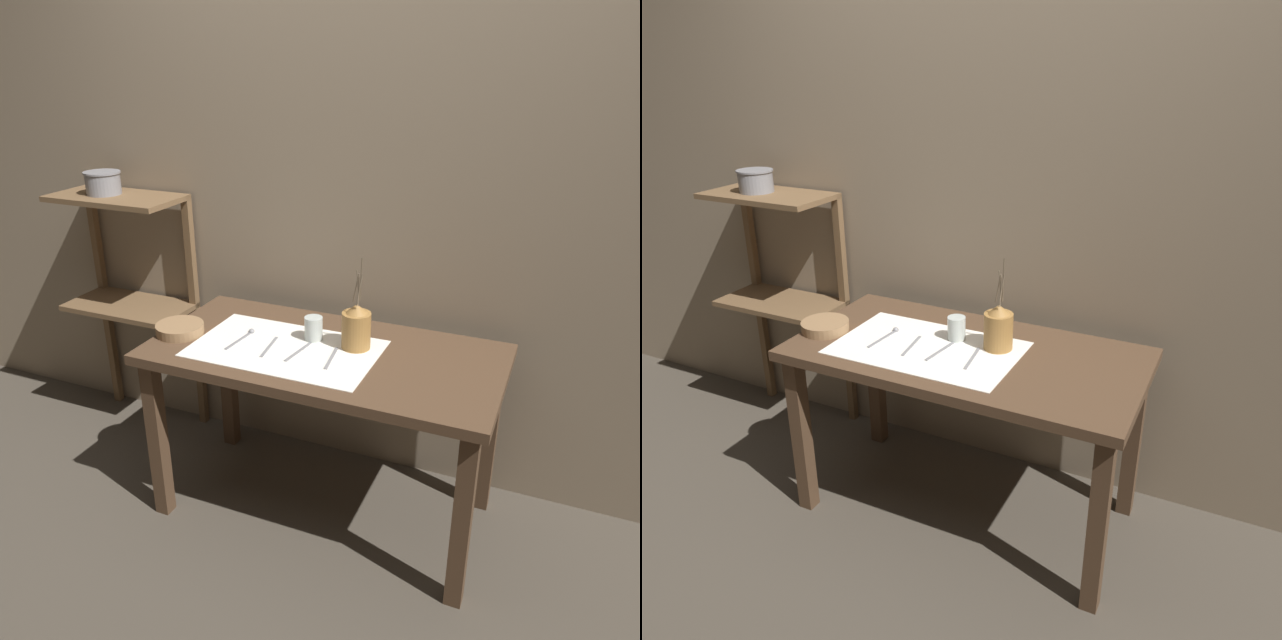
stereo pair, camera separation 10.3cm
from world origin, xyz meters
The scene contains 13 objects.
ground_plane centered at (0.00, 0.00, 0.00)m, with size 12.00×12.00×0.00m, color #473F35.
stone_wall_back centered at (0.00, 0.45, 1.20)m, with size 7.00×0.06×2.40m.
wooden_table centered at (0.00, 0.00, 0.64)m, with size 1.34×0.67×0.74m.
wooden_shelf_unit centered at (-1.12, 0.28, 0.83)m, with size 0.59×0.31×1.19m.
linen_cloth centered at (-0.14, -0.05, 0.75)m, with size 0.70×0.43×0.00m.
pitcher_with_flowers centered at (0.10, 0.06, 0.83)m, with size 0.11×0.11×0.36m.
wooden_bowl centered at (-0.59, -0.09, 0.76)m, with size 0.19×0.19×0.04m.
glass_tumbler_near centered at (-0.07, 0.06, 0.79)m, with size 0.07×0.07×0.09m.
spoon_outer centered at (-0.33, -0.01, 0.75)m, with size 0.03×0.19×0.02m.
knife_center centered at (-0.20, -0.07, 0.75)m, with size 0.04×0.18×0.00m.
fork_outer centered at (-0.08, -0.06, 0.75)m, with size 0.04×0.18×0.00m.
fork_inner centered at (0.05, -0.06, 0.75)m, with size 0.04×0.18×0.00m.
metal_pot_large centered at (-1.18, 0.24, 1.24)m, with size 0.16×0.16×0.10m.
Camera 1 is at (0.81, -1.96, 1.78)m, focal length 35.00 mm.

